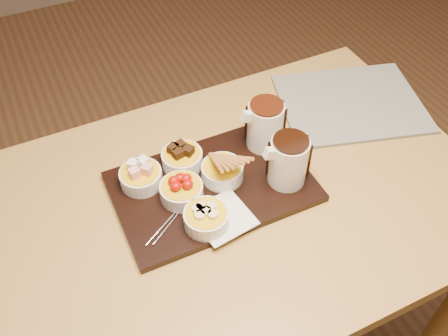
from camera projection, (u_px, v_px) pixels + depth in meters
name	position (u px, v px, depth m)	size (l,w,h in m)	color
ground	(232.00, 334.00, 1.73)	(5.00, 5.00, 0.00)	brown
dining_table	(235.00, 221.00, 1.25)	(1.20, 0.80, 0.75)	#AF8641
serving_board	(213.00, 187.00, 1.19)	(0.46, 0.30, 0.02)	black
napkin	(223.00, 217.00, 1.11)	(0.12, 0.12, 0.00)	white
bowl_marshmallows	(141.00, 177.00, 1.17)	(0.10, 0.10, 0.04)	white
bowl_cake	(182.00, 159.00, 1.21)	(0.10, 0.10, 0.04)	white
bowl_strawberries	(182.00, 191.00, 1.14)	(0.10, 0.10, 0.04)	white
bowl_biscotti	(222.00, 172.00, 1.18)	(0.10, 0.10, 0.04)	white
bowl_bananas	(206.00, 219.00, 1.09)	(0.10, 0.10, 0.04)	white
pitcher_dark_chocolate	(288.00, 161.00, 1.15)	(0.09, 0.09, 0.12)	silver
pitcher_milk_chocolate	(265.00, 126.00, 1.23)	(0.09, 0.09, 0.12)	silver
fondue_skewers	(182.00, 205.00, 1.13)	(0.26, 0.03, 0.01)	silver
newspaper	(351.00, 103.00, 1.40)	(0.39, 0.31, 0.01)	beige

